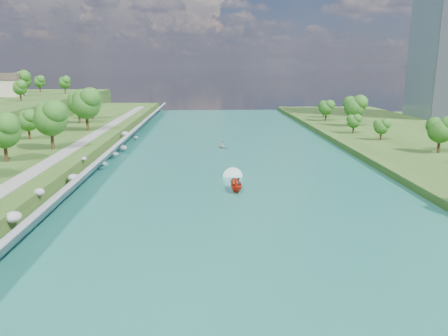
{
  "coord_description": "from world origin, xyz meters",
  "views": [
    {
      "loc": [
        -5.29,
        -63.05,
        19.48
      ],
      "look_at": [
        -2.44,
        10.22,
        2.5
      ],
      "focal_mm": 35.0,
      "sensor_mm": 36.0,
      "label": 1
    }
  ],
  "objects": [
    {
      "name": "riverside_path",
      "position": [
        -32.5,
        20.0,
        3.55
      ],
      "size": [
        3.0,
        200.0,
        0.1
      ],
      "primitive_type": "cube",
      "color": "gray",
      "rests_on": "berm_west"
    },
    {
      "name": "trees_ridge",
      "position": [
        -73.09,
        99.61,
        13.56
      ],
      "size": [
        22.88,
        65.28,
        10.99
      ],
      "color": "#1D5316",
      "rests_on": "ridge_west"
    },
    {
      "name": "raft",
      "position": [
        -1.42,
        42.27,
        0.46
      ],
      "size": [
        3.03,
        3.03,
        1.63
      ],
      "rotation": [
        0.0,
        0.0,
        0.79
      ],
      "color": "#96989E",
      "rests_on": "river_water"
    },
    {
      "name": "river_water",
      "position": [
        0.0,
        20.0,
        0.05
      ],
      "size": [
        55.0,
        240.0,
        0.1
      ],
      "primitive_type": "cube",
      "color": "#1A6359",
      "rests_on": "ground"
    },
    {
      "name": "ground",
      "position": [
        0.0,
        0.0,
        0.0
      ],
      "size": [
        260.0,
        260.0,
        0.0
      ],
      "primitive_type": "plane",
      "color": "#2D5119",
      "rests_on": "ground"
    },
    {
      "name": "riprap_bank",
      "position": [
        -25.86,
        19.34,
        1.82
      ],
      "size": [
        4.0,
        236.0,
        4.25
      ],
      "color": "slate",
      "rests_on": "ground"
    },
    {
      "name": "motorboat",
      "position": [
        -0.74,
        5.47,
        0.89
      ],
      "size": [
        3.6,
        19.14,
        2.2
      ],
      "rotation": [
        0.0,
        0.0,
        3.18
      ],
      "color": "red",
      "rests_on": "river_water"
    },
    {
      "name": "trees_east",
      "position": [
        39.02,
        48.81,
        5.85
      ],
      "size": [
        16.99,
        136.91,
        11.29
      ],
      "color": "#1D5316",
      "rests_on": "berm_east"
    }
  ]
}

